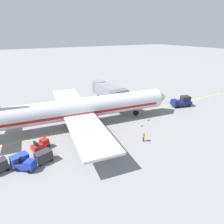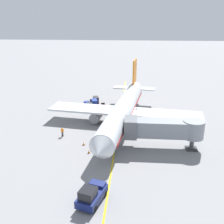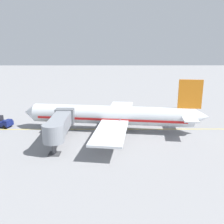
% 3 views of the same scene
% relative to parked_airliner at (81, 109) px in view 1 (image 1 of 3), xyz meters
% --- Properties ---
extents(ground_plane, '(400.00, 400.00, 0.00)m').
position_rel_parked_airliner_xyz_m(ground_plane, '(0.88, 1.48, -3.19)').
color(ground_plane, gray).
extents(gate_lead_in_line, '(0.24, 80.00, 0.01)m').
position_rel_parked_airliner_xyz_m(gate_lead_in_line, '(0.88, 1.48, -3.18)').
color(gate_lead_in_line, gold).
rests_on(gate_lead_in_line, ground).
extents(parked_airliner, '(30.43, 37.31, 10.63)m').
position_rel_parked_airliner_xyz_m(parked_airliner, '(0.00, 0.00, 0.00)').
color(parked_airliner, silver).
rests_on(parked_airliner, ground).
extents(jet_bridge, '(12.55, 3.50, 4.98)m').
position_rel_parked_airliner_xyz_m(jet_bridge, '(-6.76, 9.27, 0.27)').
color(jet_bridge, gray).
rests_on(jet_bridge, ground).
extents(pushback_tractor, '(3.38, 4.85, 2.40)m').
position_rel_parked_airliner_xyz_m(pushback_tractor, '(2.56, 23.77, -2.09)').
color(pushback_tractor, navy).
rests_on(pushback_tractor, ground).
extents(baggage_tug_lead, '(2.00, 2.76, 1.62)m').
position_rel_parked_airliner_xyz_m(baggage_tug_lead, '(4.74, -8.22, -2.47)').
color(baggage_tug_lead, '#B21E1E').
rests_on(baggage_tug_lead, ground).
extents(baggage_tug_trailing, '(2.57, 2.66, 1.62)m').
position_rel_parked_airliner_xyz_m(baggage_tug_trailing, '(8.60, -10.79, -2.47)').
color(baggage_tug_trailing, '#1E339E').
rests_on(baggage_tug_trailing, ground).
extents(baggage_cart_front, '(1.83, 2.98, 1.58)m').
position_rel_parked_airliner_xyz_m(baggage_cart_front, '(8.07, -8.50, -2.24)').
color(baggage_cart_front, '#4C4C51').
rests_on(baggage_cart_front, ground).
extents(baggage_cart_second_in_train, '(1.83, 2.98, 1.58)m').
position_rel_parked_airliner_xyz_m(baggage_cart_second_in_train, '(7.35, -11.32, -2.24)').
color(baggage_cart_second_in_train, '#4C4C51').
rests_on(baggage_cart_second_in_train, ground).
extents(ground_crew_wing_walker, '(0.71, 0.35, 1.69)m').
position_rel_parked_airliner_xyz_m(ground_crew_wing_walker, '(10.54, 6.20, -2.23)').
color(ground_crew_wing_walker, '#232328').
rests_on(ground_crew_wing_walker, ground).
extents(safety_cone_nose_left, '(0.36, 0.36, 0.59)m').
position_rel_parked_airliner_xyz_m(safety_cone_nose_left, '(6.17, 9.29, -2.90)').
color(safety_cone_nose_left, black).
rests_on(safety_cone_nose_left, ground).
extents(safety_cone_nose_right, '(0.36, 0.36, 0.59)m').
position_rel_parked_airliner_xyz_m(safety_cone_nose_right, '(4.83, 11.98, -2.90)').
color(safety_cone_nose_right, black).
rests_on(safety_cone_nose_right, ground).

